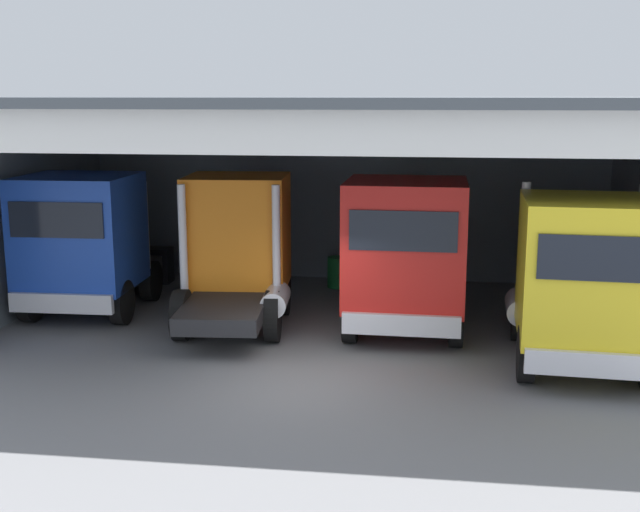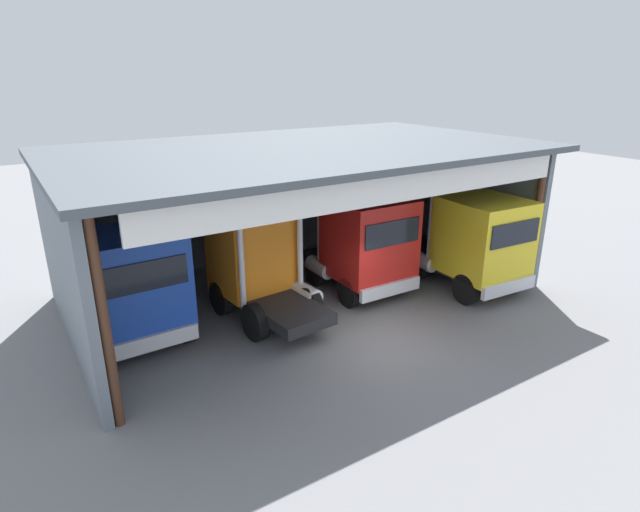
{
  "view_description": "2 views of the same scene",
  "coord_description": "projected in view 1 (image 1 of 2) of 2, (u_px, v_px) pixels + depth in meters",
  "views": [
    {
      "loc": [
        2.26,
        -14.02,
        5.26
      ],
      "look_at": [
        0.0,
        3.0,
        1.76
      ],
      "focal_mm": 44.31,
      "sensor_mm": 36.0,
      "label": 1
    },
    {
      "loc": [
        -8.64,
        -10.47,
        7.55
      ],
      "look_at": [
        0.0,
        3.0,
        1.76
      ],
      "focal_mm": 29.01,
      "sensor_mm": 36.0,
      "label": 2
    }
  ],
  "objects": [
    {
      "name": "truck_yellow_center_left_bay",
      "position": [
        585.0,
        280.0,
        15.05
      ],
      "size": [
        2.74,
        5.51,
        3.54
      ],
      "rotation": [
        0.0,
        0.0,
        3.08
      ],
      "color": "yellow",
      "rests_on": "ground"
    },
    {
      "name": "truck_orange_yard_outside",
      "position": [
        237.0,
        248.0,
        18.3
      ],
      "size": [
        2.7,
        4.63,
        3.44
      ],
      "rotation": [
        0.0,
        0.0,
        0.08
      ],
      "color": "orange",
      "rests_on": "ground"
    },
    {
      "name": "truck_blue_center_right_bay",
      "position": [
        84.0,
        241.0,
        18.95
      ],
      "size": [
        2.76,
        4.61,
        3.43
      ],
      "rotation": [
        0.0,
        0.0,
        3.17
      ],
      "color": "#1E47B7",
      "rests_on": "ground"
    },
    {
      "name": "ground_plane",
      "position": [
        299.0,
        378.0,
        14.96
      ],
      "size": [
        80.0,
        80.0,
        0.0
      ],
      "primitive_type": "plane",
      "color": "slate",
      "rests_on": "ground"
    },
    {
      "name": "oil_drum",
      "position": [
        338.0,
        272.0,
        21.99
      ],
      "size": [
        0.58,
        0.58,
        0.85
      ],
      "primitive_type": "cylinder",
      "color": "#197233",
      "rests_on": "ground"
    },
    {
      "name": "tool_cart",
      "position": [
        156.0,
        265.0,
        22.58
      ],
      "size": [
        0.9,
        0.6,
        1.0
      ],
      "primitive_type": "cube",
      "color": "black",
      "rests_on": "ground"
    },
    {
      "name": "truck_red_center_bay",
      "position": [
        405.0,
        254.0,
        17.31
      ],
      "size": [
        2.73,
        4.56,
        3.49
      ],
      "rotation": [
        0.0,
        0.0,
        3.12
      ],
      "color": "red",
      "rests_on": "ground"
    },
    {
      "name": "workshop_shed",
      "position": [
        331.0,
        163.0,
        19.23
      ],
      "size": [
        15.53,
        9.37,
        5.22
      ],
      "color": "slate",
      "rests_on": "ground"
    }
  ]
}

